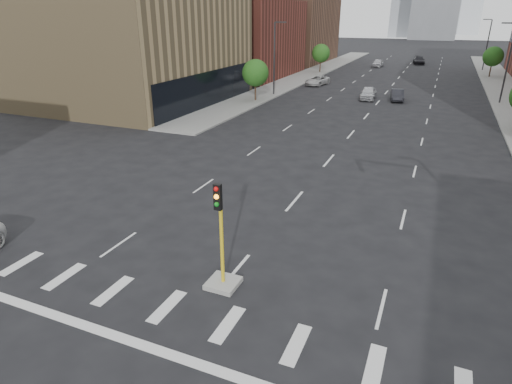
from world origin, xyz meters
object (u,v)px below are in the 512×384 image
Objects in this scene: car_near_left at (368,93)px; car_deep_right at (419,60)px; median_traffic_signal at (222,265)px; car_mid_right at (397,95)px; car_distant at (378,63)px; car_far_left at (317,80)px.

car_deep_right reaches higher than car_near_left.
car_deep_right is at bearing 88.93° from median_traffic_signal.
median_traffic_signal reaches higher than car_deep_right.
car_near_left is 1.08× the size of car_mid_right.
car_deep_right is 1.18× the size of car_distant.
car_distant is at bearing 92.98° from car_near_left.
car_deep_right is at bearing 51.45° from car_distant.
car_deep_right reaches higher than car_mid_right.
car_deep_right reaches higher than car_far_left.
car_far_left is at bearing 101.51° from median_traffic_signal.
median_traffic_signal is 0.98× the size of car_distant.
car_distant is (-7.29, -8.43, -0.01)m from car_deep_right.
car_near_left is 3.49m from car_mid_right.
median_traffic_signal is 79.70m from car_distant.
car_far_left is 38.34m from car_deep_right.
car_far_left is at bearing -97.56° from car_distant.
car_distant reaches higher than car_far_left.
car_far_left reaches higher than car_mid_right.
car_near_left is 0.84× the size of car_deep_right.
car_distant is (-7.62, 36.29, 0.08)m from car_mid_right.
car_mid_right is 37.08m from car_distant.
car_near_left is at bearing -34.48° from car_far_left.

